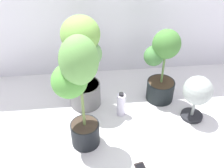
# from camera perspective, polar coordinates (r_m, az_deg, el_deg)

# --- Properties ---
(ground_plane) EXTENTS (8.00, 8.00, 0.00)m
(ground_plane) POSITION_cam_1_polar(r_m,az_deg,el_deg) (2.11, 3.65, -9.72)
(ground_plane) COLOR silver
(ground_plane) RESTS_ON ground
(potted_plant_front_left) EXTENTS (0.41, 0.36, 0.88)m
(potted_plant_front_left) POSITION_cam_1_polar(r_m,az_deg,el_deg) (1.66, -7.59, -0.26)
(potted_plant_front_left) COLOR black
(potted_plant_front_left) RESTS_ON ground
(potted_plant_back_left) EXTENTS (0.36, 0.36, 0.81)m
(potted_plant_back_left) POSITION_cam_1_polar(r_m,az_deg,el_deg) (2.06, -6.60, 5.65)
(potted_plant_back_left) COLOR slate
(potted_plant_back_left) RESTS_ON ground
(potted_plant_back_right) EXTENTS (0.33, 0.26, 0.68)m
(potted_plant_back_right) POSITION_cam_1_polar(r_m,az_deg,el_deg) (2.22, 10.86, 3.95)
(potted_plant_back_right) COLOR black
(potted_plant_back_right) RESTS_ON ground
(floor_fan) EXTENTS (0.28, 0.28, 0.40)m
(floor_fan) POSITION_cam_1_polar(r_m,az_deg,el_deg) (2.14, 18.27, -1.72)
(floor_fan) COLOR #212328
(floor_fan) RESTS_ON ground
(nutrient_bottle) EXTENTS (0.07, 0.07, 0.23)m
(nutrient_bottle) POSITION_cam_1_polar(r_m,az_deg,el_deg) (2.15, 2.01, -4.55)
(nutrient_bottle) COLOR white
(nutrient_bottle) RESTS_ON ground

